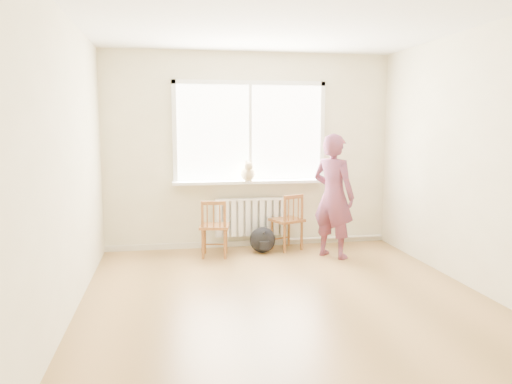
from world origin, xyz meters
name	(u,v)px	position (x,y,z in m)	size (l,w,h in m)	color
floor	(287,299)	(0.00, 0.00, 0.00)	(4.50, 4.50, 0.00)	#A27642
ceiling	(289,16)	(0.00, 0.00, 2.70)	(4.50, 4.50, 0.00)	white
back_wall	(250,151)	(0.00, 2.25, 1.35)	(4.00, 0.01, 2.70)	beige
window	(250,128)	(0.00, 2.22, 1.66)	(2.12, 0.05, 1.42)	white
windowsill	(251,182)	(0.00, 2.14, 0.93)	(2.15, 0.22, 0.04)	white
radiator	(251,216)	(0.00, 2.16, 0.44)	(1.00, 0.12, 0.55)	white
heating_pipe	(335,238)	(1.25, 2.19, 0.08)	(0.04, 0.04, 1.40)	silver
baseboard	(250,243)	(0.00, 2.23, 0.04)	(4.00, 0.03, 0.08)	beige
chair_left	(214,228)	(-0.55, 1.71, 0.38)	(0.43, 0.41, 0.76)	brown
chair_right	(289,222)	(0.49, 1.91, 0.39)	(0.50, 0.49, 0.78)	brown
person	(333,196)	(0.96, 1.47, 0.80)	(0.58, 0.38, 1.60)	#B13B4D
cat	(248,172)	(-0.06, 2.05, 1.07)	(0.21, 0.45, 0.30)	beige
backpack	(263,240)	(0.11, 1.83, 0.18)	(0.35, 0.26, 0.35)	black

